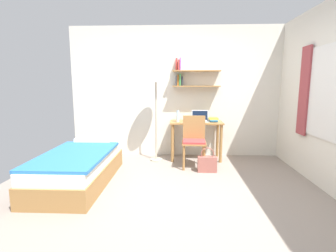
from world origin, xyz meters
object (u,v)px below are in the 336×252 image
object	(u,v)px
standing_lamp	(156,81)
water_bottle	(178,116)
laptop	(200,119)
book_stack	(213,119)
desk	(196,129)
desk_chair	(194,139)
bed	(79,167)
handbag	(207,164)

from	to	relation	value
standing_lamp	water_bottle	world-z (taller)	standing_lamp
laptop	book_stack	distance (m)	0.25
desk	desk_chair	xyz separation A→B (m)	(-0.07, -0.48, -0.09)
standing_lamp	laptop	distance (m)	1.12
water_bottle	desk_chair	bearing A→B (deg)	-54.74
desk_chair	laptop	xyz separation A→B (m)	(0.14, 0.50, 0.30)
bed	handbag	size ratio (longest dim) A/B	4.40
laptop	standing_lamp	bearing A→B (deg)	-170.96
water_bottle	bed	bearing A→B (deg)	-139.88
desk_chair	laptop	size ratio (longest dim) A/B	2.72
desk	water_bottle	bearing A→B (deg)	-168.74
water_bottle	book_stack	xyz separation A→B (m)	(0.68, 0.07, -0.07)
bed	book_stack	size ratio (longest dim) A/B	7.76
desk	standing_lamp	size ratio (longest dim) A/B	0.58
standing_lamp	book_stack	bearing A→B (deg)	6.00
water_bottle	desk	bearing A→B (deg)	11.26
book_stack	handbag	world-z (taller)	book_stack
water_bottle	handbag	xyz separation A→B (m)	(0.50, -0.68, -0.72)
bed	laptop	bearing A→B (deg)	34.93
desk	standing_lamp	bearing A→B (deg)	-171.47
desk	water_bottle	size ratio (longest dim) A/B	4.52
bed	laptop	xyz separation A→B (m)	(1.89, 1.32, 0.56)
book_stack	handbag	xyz separation A→B (m)	(-0.18, -0.75, -0.65)
desk_chair	laptop	distance (m)	0.60
laptop	handbag	distance (m)	1.02
standing_lamp	book_stack	size ratio (longest dim) A/B	7.21
laptop	book_stack	xyz separation A→B (m)	(0.25, -0.02, -0.01)
bed	water_bottle	xyz separation A→B (m)	(1.46, 1.23, 0.62)
standing_lamp	water_bottle	xyz separation A→B (m)	(0.41, 0.04, -0.66)
desk_chair	book_stack	distance (m)	0.68
laptop	water_bottle	xyz separation A→B (m)	(-0.43, -0.09, 0.06)
desk_chair	standing_lamp	xyz separation A→B (m)	(-0.70, 0.36, 1.02)
bed	handbag	bearing A→B (deg)	15.78
desk	handbag	size ratio (longest dim) A/B	2.38
desk	handbag	bearing A→B (deg)	-79.01
desk_chair	book_stack	bearing A→B (deg)	50.45
desk	desk_chair	bearing A→B (deg)	-97.84
desk_chair	desk	bearing A→B (deg)	82.16
bed	water_bottle	size ratio (longest dim) A/B	8.36
bed	book_stack	world-z (taller)	book_stack
standing_lamp	handbag	bearing A→B (deg)	-34.73
laptop	book_stack	size ratio (longest dim) A/B	1.40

